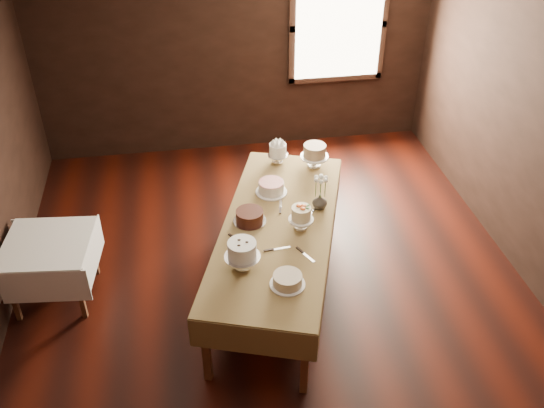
{
  "coord_description": "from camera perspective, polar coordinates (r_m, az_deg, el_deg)",
  "views": [
    {
      "loc": [
        -0.72,
        -4.17,
        4.08
      ],
      "look_at": [
        0.0,
        0.2,
        0.95
      ],
      "focal_mm": 39.34,
      "sensor_mm": 36.0,
      "label": 1
    }
  ],
  "objects": [
    {
      "name": "cake_speckled",
      "position": [
        6.26,
        4.08,
        4.56
      ],
      "size": [
        0.3,
        0.3,
        0.26
      ],
      "color": "white",
      "rests_on": "display_table"
    },
    {
      "name": "cake_server_c",
      "position": [
        5.72,
        0.83,
        0.03
      ],
      "size": [
        0.07,
        0.24,
        0.01
      ],
      "primitive_type": "cube",
      "rotation": [
        0.0,
        0.0,
        1.37
      ],
      "color": "silver",
      "rests_on": "display_table"
    },
    {
      "name": "cake_server_a",
      "position": [
        5.19,
        0.97,
        -4.24
      ],
      "size": [
        0.24,
        0.05,
        0.01
      ],
      "primitive_type": "cube",
      "rotation": [
        0.0,
        0.0,
        0.1
      ],
      "color": "silver",
      "rests_on": "display_table"
    },
    {
      "name": "cake_meringue",
      "position": [
        6.31,
        0.55,
        4.82
      ],
      "size": [
        0.22,
        0.22,
        0.23
      ],
      "color": "silver",
      "rests_on": "display_table"
    },
    {
      "name": "cake_server_b",
      "position": [
        5.1,
        3.52,
        -5.12
      ],
      "size": [
        0.13,
        0.23,
        0.01
      ],
      "primitive_type": "cube",
      "rotation": [
        0.0,
        0.0,
        -1.1
      ],
      "color": "silver",
      "rests_on": "display_table"
    },
    {
      "name": "cake_server_e",
      "position": [
        5.26,
        -2.91,
        -3.66
      ],
      "size": [
        0.17,
        0.2,
        0.01
      ],
      "primitive_type": "cube",
      "rotation": [
        0.0,
        0.0,
        -0.9
      ],
      "color": "silver",
      "rests_on": "display_table"
    },
    {
      "name": "cake_chocolate",
      "position": [
        5.46,
        -2.16,
        -1.24
      ],
      "size": [
        0.36,
        0.36,
        0.12
      ],
      "color": "silver",
      "rests_on": "display_table"
    },
    {
      "name": "cake_cream",
      "position": [
        4.81,
        1.5,
        -7.32
      ],
      "size": [
        0.33,
        0.33,
        0.1
      ],
      "color": "white",
      "rests_on": "display_table"
    },
    {
      "name": "flower_bouquet",
      "position": [
        5.53,
        4.68,
        1.88
      ],
      "size": [
        0.14,
        0.14,
        0.2
      ],
      "primitive_type": null,
      "color": "white",
      "rests_on": "flower_vase"
    },
    {
      "name": "cake_lattice",
      "position": [
        5.85,
        -0.07,
        1.55
      ],
      "size": [
        0.31,
        0.31,
        0.12
      ],
      "color": "white",
      "rests_on": "display_table"
    },
    {
      "name": "floor",
      "position": [
        5.88,
        0.32,
        -8.7
      ],
      "size": [
        5.0,
        6.0,
        0.01
      ],
      "primitive_type": "cube",
      "color": "black",
      "rests_on": "ground"
    },
    {
      "name": "wall_back",
      "position": [
        7.69,
        -3.52,
        14.79
      ],
      "size": [
        5.0,
        0.02,
        2.8
      ],
      "primitive_type": "cube",
      "color": "black",
      "rests_on": "ground"
    },
    {
      "name": "side_table",
      "position": [
        5.87,
        -20.67,
        -4.04
      ],
      "size": [
        0.86,
        0.86,
        0.65
      ],
      "rotation": [
        0.0,
        0.0,
        -0.11
      ],
      "color": "#4E2C1A",
      "rests_on": "ground"
    },
    {
      "name": "cake_server_d",
      "position": [
        5.65,
        4.01,
        -0.58
      ],
      "size": [
        0.17,
        0.2,
        0.01
      ],
      "primitive_type": "cube",
      "rotation": [
        0.0,
        0.0,
        0.88
      ],
      "color": "silver",
      "rests_on": "display_table"
    },
    {
      "name": "display_table",
      "position": [
        5.48,
        0.54,
        -2.51
      ],
      "size": [
        1.74,
        2.71,
        0.78
      ],
      "rotation": [
        0.0,
        0.0,
        -0.33
      ],
      "color": "#4E2C1A",
      "rests_on": "ground"
    },
    {
      "name": "window",
      "position": [
        7.8,
        6.41,
        16.5
      ],
      "size": [
        1.1,
        0.05,
        1.3
      ],
      "primitive_type": "cube",
      "color": "#FFEABF",
      "rests_on": "wall_back"
    },
    {
      "name": "flower_vase",
      "position": [
        5.64,
        4.59,
        0.23
      ],
      "size": [
        0.18,
        0.18,
        0.15
      ],
      "primitive_type": "imported",
      "rotation": [
        0.0,
        0.0,
        2.84
      ],
      "color": "#2D2823",
      "rests_on": "display_table"
    },
    {
      "name": "cake_swirl",
      "position": [
        4.92,
        -2.86,
        -5.02
      ],
      "size": [
        0.3,
        0.3,
        0.28
      ],
      "color": "silver",
      "rests_on": "display_table"
    },
    {
      "name": "ceiling",
      "position": [
        4.42,
        0.45,
        18.4
      ],
      "size": [
        5.0,
        6.0,
        0.01
      ],
      "primitive_type": "cube",
      "color": "beige",
      "rests_on": "wall_back"
    },
    {
      "name": "cake_flowers",
      "position": [
        5.36,
        2.79,
        -1.41
      ],
      "size": [
        0.23,
        0.23,
        0.24
      ],
      "color": "white",
      "rests_on": "display_table"
    }
  ]
}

